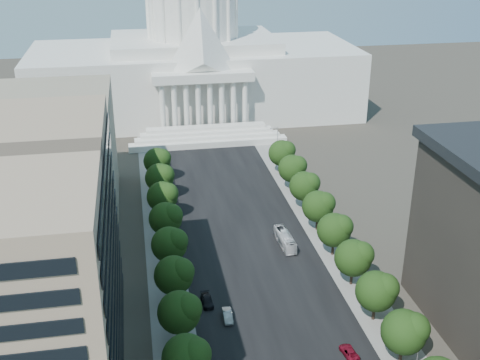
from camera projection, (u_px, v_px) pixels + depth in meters
road_asphalt at (239, 224)px, 147.25m from camera, size 30.00×260.00×0.01m
sidewalk_left at (161, 231)px, 144.14m from camera, size 8.00×260.00×0.02m
sidewalk_right at (313, 218)px, 150.35m from camera, size 8.00×260.00×0.02m
capitol at (194, 61)px, 224.94m from camera, size 120.00×56.00×73.00m
office_block_left_far at (32, 166)px, 142.46m from camera, size 38.00×52.00×30.00m
tree_l_c at (188, 357)px, 92.87m from camera, size 7.79×7.60×9.97m
tree_l_d at (181, 311)px, 103.70m from camera, size 7.79×7.60×9.97m
tree_l_e at (175, 274)px, 114.54m from camera, size 7.79×7.60×9.97m
tree_l_f at (171, 244)px, 125.37m from camera, size 7.79×7.60×9.97m
tree_l_g at (167, 218)px, 136.20m from camera, size 7.79×7.60×9.97m
tree_l_h at (164, 196)px, 147.04m from camera, size 7.79×7.60×9.97m
tree_l_i at (161, 177)px, 157.87m from camera, size 7.79×7.60×9.97m
tree_l_j at (158, 160)px, 168.70m from camera, size 7.79×7.60×9.97m
tree_r_c at (406, 331)px, 98.75m from camera, size 7.79×7.60×9.97m
tree_r_d at (378, 290)px, 109.58m from camera, size 7.79×7.60×9.97m
tree_r_e at (355, 257)px, 120.42m from camera, size 7.79×7.60×9.97m
tree_r_f at (336, 229)px, 131.25m from camera, size 7.79×7.60×9.97m
tree_r_g at (320, 206)px, 142.08m from camera, size 7.79×7.60×9.97m
tree_r_h at (306, 185)px, 152.91m from camera, size 7.79×7.60×9.97m
tree_r_i at (293, 168)px, 163.75m from camera, size 7.79×7.60×9.97m
tree_r_j at (283, 152)px, 174.58m from camera, size 7.79×7.60×9.97m
streetlight_b at (417, 336)px, 98.53m from camera, size 2.61×0.44×9.00m
streetlight_c at (362, 258)px, 121.10m from camera, size 2.61×0.44×9.00m
streetlight_d at (324, 205)px, 143.67m from camera, size 2.61×0.44×9.00m
streetlight_e at (297, 166)px, 166.23m from camera, size 2.61×0.44×9.00m
streetlight_f at (276, 137)px, 188.80m from camera, size 2.61×0.44×9.00m
car_silver at (228, 316)px, 111.97m from camera, size 1.78×4.74×1.55m
car_red at (349, 352)px, 102.73m from camera, size 2.71×4.91×1.30m
car_dark_b at (207, 301)px, 116.36m from camera, size 2.24×5.13×1.47m
city_bus at (285, 239)px, 137.21m from camera, size 2.98×10.83×2.99m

